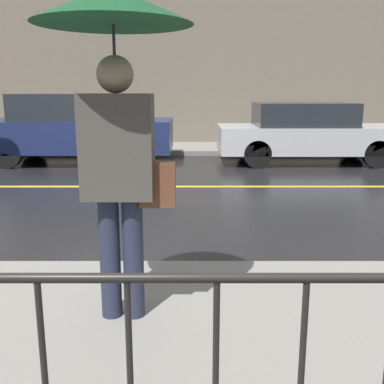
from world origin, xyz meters
TOP-DOWN VIEW (x-y plane):
  - ground_plane at (0.00, 0.00)m, footprint 80.00×80.00m
  - sidewalk_far at (0.00, 5.05)m, footprint 28.00×2.18m
  - lane_marking at (0.00, 0.00)m, footprint 25.20×0.12m
  - building_storefront at (0.00, 6.29)m, footprint 28.00×0.30m
  - pedestrian at (0.97, -4.99)m, footprint 1.00×1.00m
  - car_navy at (-1.33, 2.83)m, footprint 4.48×1.90m
  - car_silver at (4.20, 2.83)m, footprint 4.30×1.76m

SIDE VIEW (x-z plane):
  - ground_plane at x=0.00m, z-range 0.00..0.00m
  - lane_marking at x=0.00m, z-range 0.00..0.01m
  - sidewalk_far at x=0.00m, z-range 0.00..0.13m
  - car_silver at x=4.20m, z-range 0.01..1.43m
  - car_navy at x=-1.33m, z-range 0.01..1.63m
  - pedestrian at x=0.97m, z-range 0.70..2.88m
  - building_storefront at x=0.00m, z-range 0.00..5.05m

